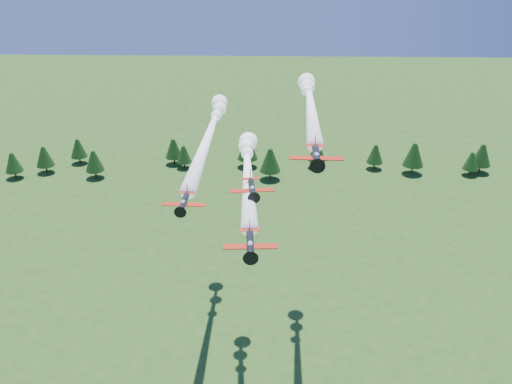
{
  "coord_description": "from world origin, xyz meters",
  "views": [
    {
      "loc": [
        3.34,
        -75.43,
        81.95
      ],
      "look_at": [
        1.25,
        0.0,
        45.55
      ],
      "focal_mm": 40.0,
      "sensor_mm": 36.0,
      "label": 1
    }
  ],
  "objects_px": {
    "plane_lead": "(248,169)",
    "plane_left": "(210,131)",
    "plane_right": "(310,102)",
    "plane_slot": "(252,188)"
  },
  "relations": [
    {
      "from": "plane_slot",
      "to": "plane_left",
      "type": "bearing_deg",
      "value": 103.23
    },
    {
      "from": "plane_right",
      "to": "plane_slot",
      "type": "relative_size",
      "value": 6.23
    },
    {
      "from": "plane_left",
      "to": "plane_right",
      "type": "xyz_separation_m",
      "value": [
        19.52,
        -4.13,
        7.48
      ]
    },
    {
      "from": "plane_lead",
      "to": "plane_left",
      "type": "distance_m",
      "value": 17.28
    },
    {
      "from": "plane_lead",
      "to": "plane_slot",
      "type": "xyz_separation_m",
      "value": [
        1.16,
        -10.71,
        1.38
      ]
    },
    {
      "from": "plane_left",
      "to": "plane_slot",
      "type": "distance_m",
      "value": 27.49
    },
    {
      "from": "plane_right",
      "to": "plane_slot",
      "type": "xyz_separation_m",
      "value": [
        -10.22,
        -21.74,
        -7.68
      ]
    },
    {
      "from": "plane_right",
      "to": "plane_left",
      "type": "bearing_deg",
      "value": 169.51
    },
    {
      "from": "plane_lead",
      "to": "plane_slot",
      "type": "bearing_deg",
      "value": -86.97
    },
    {
      "from": "plane_slot",
      "to": "plane_lead",
      "type": "bearing_deg",
      "value": 89.61
    }
  ]
}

